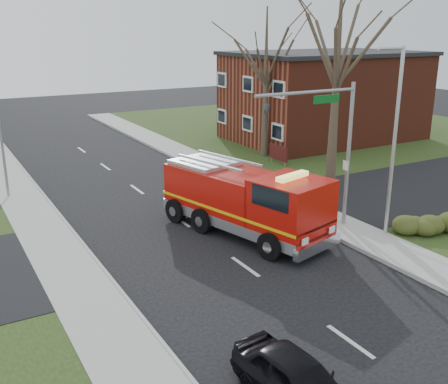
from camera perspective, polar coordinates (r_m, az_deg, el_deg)
ground at (r=21.07m, az=2.33°, el=-8.14°), size 120.00×120.00×0.00m
sidewalk_right at (r=24.64m, az=14.68°, el=-4.62°), size 2.40×80.00×0.15m
sidewalk_left at (r=18.84m, az=-14.23°, el=-11.75°), size 2.40×80.00×0.15m
brick_building at (r=45.17m, az=10.87°, el=10.24°), size 15.40×10.40×7.25m
health_center_sign at (r=36.20m, az=5.95°, el=4.24°), size 0.12×2.00×1.40m
hedge_corner at (r=25.82m, az=20.79°, el=-2.99°), size 2.80×2.00×0.90m
bare_tree_near at (r=29.60m, az=12.26°, el=13.82°), size 6.00×6.00×12.00m
bare_tree_far at (r=37.68m, az=4.59°, el=13.43°), size 5.25×5.25×10.50m
traffic_signal_mast at (r=23.75m, az=11.29°, el=6.47°), size 5.29×0.18×6.80m
streetlight_pole at (r=23.72m, az=17.99°, el=5.55°), size 1.48×0.16×8.40m
utility_pole_far at (r=30.76m, az=-23.11°, el=5.57°), size 0.14×0.14×7.00m
fire_engine at (r=23.86m, az=2.39°, el=-1.08°), size 4.87×8.77×3.35m
parked_car_maroon at (r=14.00m, az=7.97°, el=-19.71°), size 1.98×4.11×1.35m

